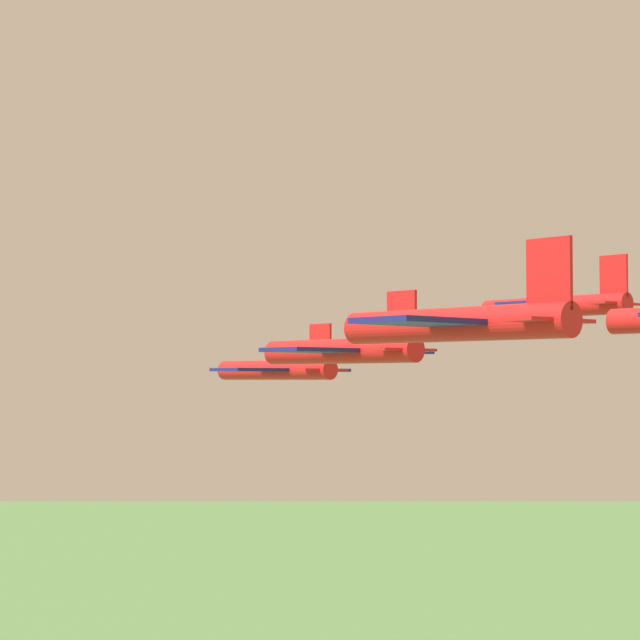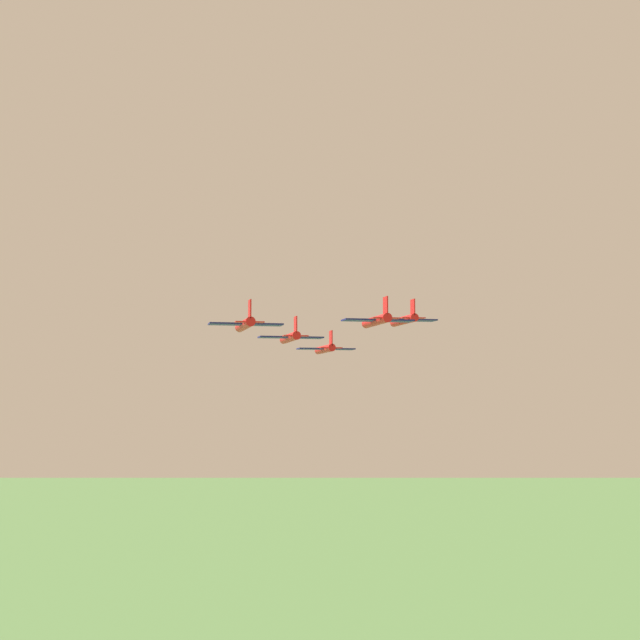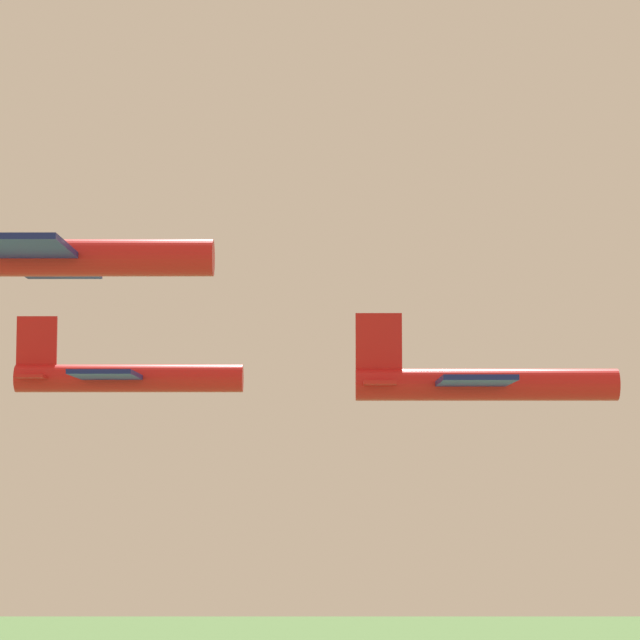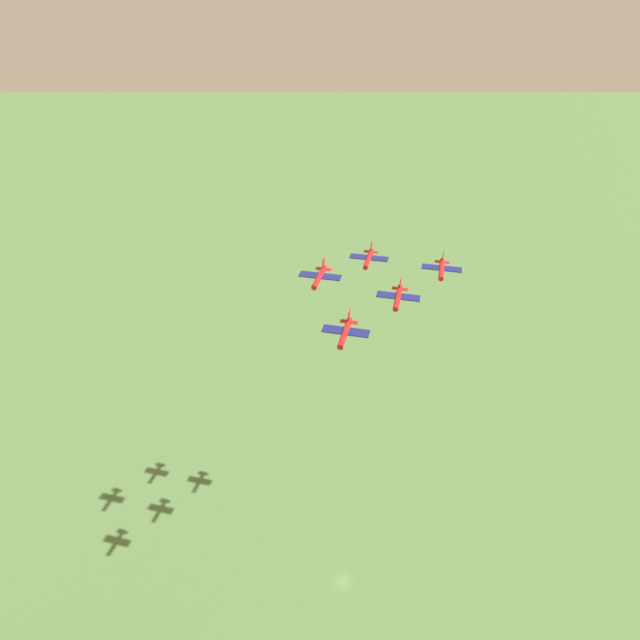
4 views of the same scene
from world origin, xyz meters
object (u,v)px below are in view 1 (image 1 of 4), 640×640
object	(u,v)px
jet_1	(346,350)
jet_3	(463,323)
jet_0	(279,369)
jet_2	(559,306)

from	to	relation	value
jet_1	jet_3	bearing A→B (deg)	-120.47
jet_0	jet_3	world-z (taller)	jet_3
jet_1	jet_2	world-z (taller)	jet_2
jet_0	jet_2	bearing A→B (deg)	-59.53
jet_0	jet_2	distance (m)	17.47
jet_3	jet_2	bearing A→B (deg)	29.54
jet_2	jet_3	bearing A→B (deg)	-150.46
jet_1	jet_2	size ratio (longest dim) A/B	1.00
jet_0	jet_3	xyz separation A→B (m)	(-29.04, -17.99, 1.35)
jet_0	jet_1	bearing A→B (deg)	-120.47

